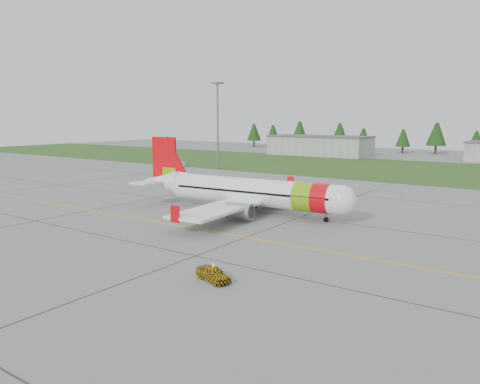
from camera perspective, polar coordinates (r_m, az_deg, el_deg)
The scene contains 9 objects.
ground at distance 49.13m, azimuth -14.44°, elevation -5.64°, with size 320.00×320.00×0.00m, color gray.
aircraft at distance 60.31m, azimuth 1.01°, elevation 0.02°, with size 31.39×28.97×9.51m.
follow_me_car at distance 35.57m, azimuth -3.29°, elevation -8.22°, with size 1.34×1.14×3.33m, color #E7B70C.
service_van at distance 117.15m, azimuth -7.63°, elevation 4.10°, with size 1.57×1.48×4.50m, color silver.
grass_strip at distance 119.10m, azimuth 16.95°, elevation 2.79°, with size 320.00×50.00×0.03m, color #30561E.
taxi_guideline at distance 54.50m, azimuth -8.06°, elevation -3.98°, with size 120.00×0.25×0.02m, color gold.
hangar_west at distance 155.87m, azimuth 9.67°, elevation 5.54°, with size 32.00×14.00×6.00m, color #A8A8A3.
floodlight_mast at distance 112.03m, azimuth -2.74°, elevation 7.92°, with size 0.50×0.50×20.00m, color slate.
treeline at distance 172.78m, azimuth 22.83°, elevation 5.96°, with size 160.00×8.00×10.00m, color #1C3F14, non-canonical shape.
Camera 1 is at (36.30, -30.77, 12.22)m, focal length 35.00 mm.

